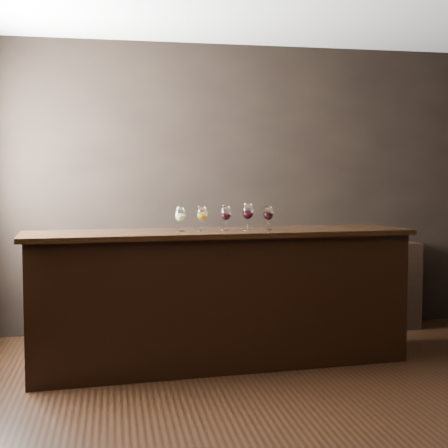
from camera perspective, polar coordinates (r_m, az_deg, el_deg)
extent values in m
plane|color=black|center=(4.26, 7.42, -16.28)|extent=(5.00, 5.00, 0.00)
cube|color=black|center=(6.18, 1.23, 3.30)|extent=(5.00, 0.02, 2.80)
cube|color=black|center=(5.02, -0.33, -6.96)|extent=(3.01, 0.88, 1.04)
cube|color=black|center=(4.95, -0.34, -0.81)|extent=(3.12, 0.96, 0.04)
cube|color=black|center=(6.20, 7.00, -5.75)|extent=(2.38, 0.40, 0.86)
cylinder|color=white|center=(4.87, -4.02, -0.64)|extent=(0.07, 0.07, 0.00)
cylinder|color=white|center=(4.86, -4.02, -0.20)|extent=(0.01, 0.01, 0.07)
ellipsoid|color=white|center=(4.86, -4.03, 0.89)|extent=(0.08, 0.08, 0.11)
cylinder|color=white|center=(4.86, -4.03, 1.49)|extent=(0.06, 0.06, 0.01)
ellipsoid|color=#CEDA78|center=(4.86, -4.03, 0.67)|extent=(0.06, 0.06, 0.05)
cylinder|color=white|center=(4.91, -2.01, -0.60)|extent=(0.07, 0.07, 0.00)
cylinder|color=white|center=(4.90, -2.01, -0.15)|extent=(0.01, 0.01, 0.07)
ellipsoid|color=white|center=(4.90, -2.01, 0.96)|extent=(0.08, 0.08, 0.12)
cylinder|color=white|center=(4.90, -2.01, 1.58)|extent=(0.06, 0.06, 0.01)
ellipsoid|color=#B87B15|center=(4.90, -2.01, 0.74)|extent=(0.07, 0.07, 0.05)
cylinder|color=white|center=(4.94, 0.18, -0.56)|extent=(0.07, 0.07, 0.00)
cylinder|color=white|center=(4.94, 0.18, -0.10)|extent=(0.01, 0.01, 0.08)
ellipsoid|color=white|center=(4.94, 0.18, 1.04)|extent=(0.09, 0.09, 0.12)
cylinder|color=white|center=(4.93, 0.18, 1.67)|extent=(0.06, 0.06, 0.01)
ellipsoid|color=black|center=(4.94, 0.18, 0.81)|extent=(0.07, 0.07, 0.06)
cylinder|color=white|center=(4.98, 2.19, -0.53)|extent=(0.08, 0.08, 0.00)
cylinder|color=white|center=(4.97, 2.19, -0.03)|extent=(0.01, 0.01, 0.08)
ellipsoid|color=white|center=(4.97, 2.19, 1.19)|extent=(0.09, 0.09, 0.13)
cylinder|color=white|center=(4.96, 2.19, 1.86)|extent=(0.07, 0.07, 0.01)
ellipsoid|color=black|center=(4.97, 2.19, 0.94)|extent=(0.07, 0.07, 0.06)
cylinder|color=white|center=(5.02, 4.06, -0.51)|extent=(0.07, 0.07, 0.00)
cylinder|color=white|center=(5.01, 4.07, -0.07)|extent=(0.01, 0.01, 0.07)
ellipsoid|color=white|center=(5.01, 4.07, 1.02)|extent=(0.08, 0.08, 0.12)
cylinder|color=white|center=(5.01, 4.07, 1.61)|extent=(0.06, 0.06, 0.01)
ellipsoid|color=black|center=(5.01, 4.07, 0.80)|extent=(0.07, 0.07, 0.05)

